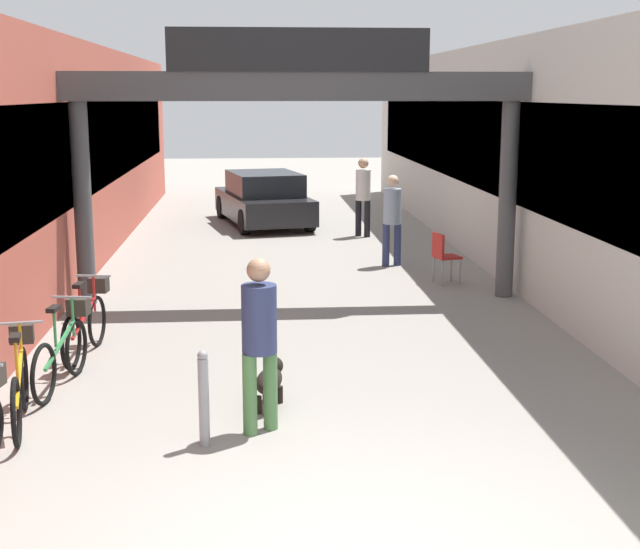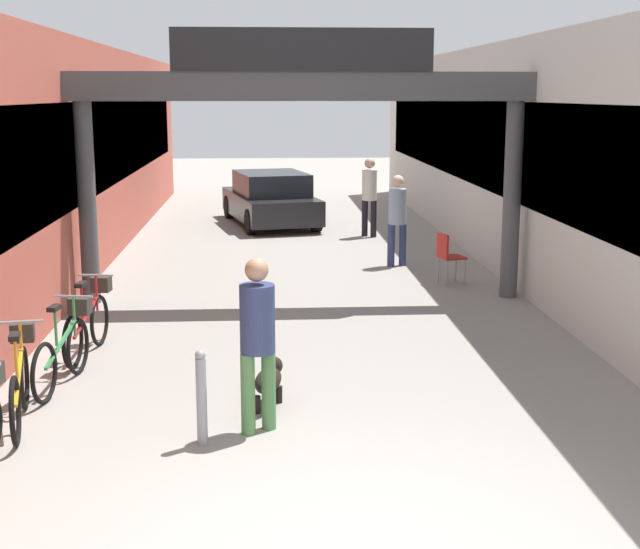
# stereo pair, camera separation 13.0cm
# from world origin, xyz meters

# --- Properties ---
(storefront_left) EXTENTS (3.00, 26.00, 4.16)m
(storefront_left) POSITION_xyz_m (-5.09, 11.00, 2.08)
(storefront_left) COLOR #B25142
(storefront_left) RESTS_ON ground_plane
(storefront_right) EXTENTS (3.00, 26.00, 4.16)m
(storefront_right) POSITION_xyz_m (5.09, 11.00, 2.08)
(storefront_right) COLOR beige
(storefront_right) RESTS_ON ground_plane
(arcade_sign_gateway) EXTENTS (7.40, 0.47, 4.22)m
(arcade_sign_gateway) POSITION_xyz_m (0.00, 8.21, 3.02)
(arcade_sign_gateway) COLOR #4C4C4F
(arcade_sign_gateway) RESTS_ON ground_plane
(pedestrian_with_dog) EXTENTS (0.47, 0.47, 1.73)m
(pedestrian_with_dog) POSITION_xyz_m (-0.68, 2.57, 0.99)
(pedestrian_with_dog) COLOR #4C7F47
(pedestrian_with_dog) RESTS_ON ground_plane
(pedestrian_carrying_crate) EXTENTS (0.41, 0.41, 1.74)m
(pedestrian_carrying_crate) POSITION_xyz_m (1.92, 10.96, 1.00)
(pedestrian_carrying_crate) COLOR navy
(pedestrian_carrying_crate) RESTS_ON ground_plane
(pedestrian_elderly_walking) EXTENTS (0.48, 0.48, 1.81)m
(pedestrian_elderly_walking) POSITION_xyz_m (1.81, 14.54, 1.05)
(pedestrian_elderly_walking) COLOR black
(pedestrian_elderly_walking) RESTS_ON ground_plane
(dog_on_leash) EXTENTS (0.38, 0.69, 0.48)m
(dog_on_leash) POSITION_xyz_m (-0.57, 3.28, 0.30)
(dog_on_leash) COLOR black
(dog_on_leash) RESTS_ON ground_plane
(bicycle_orange_second) EXTENTS (0.48, 1.67, 0.98)m
(bicycle_orange_second) POSITION_xyz_m (-3.07, 2.99, 0.44)
(bicycle_orange_second) COLOR black
(bicycle_orange_second) RESTS_ON ground_plane
(bicycle_green_third) EXTENTS (0.46, 1.68, 0.98)m
(bicycle_green_third) POSITION_xyz_m (-2.88, 4.14, 0.44)
(bicycle_green_third) COLOR black
(bicycle_green_third) RESTS_ON ground_plane
(bicycle_red_farthest) EXTENTS (0.46, 1.68, 0.98)m
(bicycle_red_farthest) POSITION_xyz_m (-2.84, 5.36, 0.44)
(bicycle_red_farthest) COLOR black
(bicycle_red_farthest) RESTS_ON ground_plane
(bollard_post_metal) EXTENTS (0.10, 0.10, 0.93)m
(bollard_post_metal) POSITION_xyz_m (-1.21, 2.26, 0.47)
(bollard_post_metal) COLOR gray
(bollard_post_metal) RESTS_ON ground_plane
(cafe_chair_red_nearer) EXTENTS (0.49, 0.49, 0.89)m
(cafe_chair_red_nearer) POSITION_xyz_m (2.55, 9.26, 0.54)
(cafe_chair_red_nearer) COLOR gray
(cafe_chair_red_nearer) RESTS_ON ground_plane
(parked_car_black) EXTENTS (2.55, 4.28, 1.33)m
(parked_car_black) POSITION_xyz_m (-0.45, 16.57, 0.64)
(parked_car_black) COLOR black
(parked_car_black) RESTS_ON ground_plane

